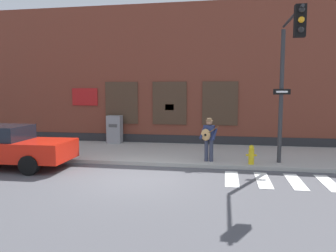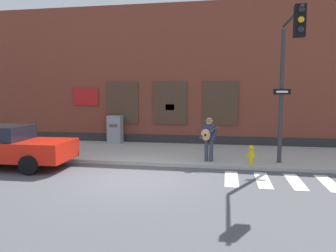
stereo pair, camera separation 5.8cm
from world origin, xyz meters
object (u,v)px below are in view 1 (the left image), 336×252
(red_car, at_px, (6,147))
(busker, at_px, (208,137))
(utility_box, at_px, (115,129))
(traffic_light, at_px, (288,65))
(fire_hydrant, at_px, (251,155))

(red_car, xyz_separation_m, busker, (7.15, 1.68, 0.29))
(utility_box, bearing_deg, traffic_light, -31.10)
(busker, height_order, fire_hydrant, busker)
(fire_hydrant, bearing_deg, utility_box, 149.05)
(fire_hydrant, bearing_deg, traffic_light, -32.04)
(red_car, distance_m, utility_box, 5.80)
(red_car, bearing_deg, traffic_light, 4.82)
(busker, xyz_separation_m, traffic_light, (2.59, -0.86, 2.54))
(red_car, relative_size, utility_box, 3.34)
(red_car, bearing_deg, utility_box, 67.50)
(fire_hydrant, bearing_deg, busker, 172.10)
(traffic_light, relative_size, utility_box, 3.58)
(red_car, distance_m, busker, 7.35)
(traffic_light, height_order, fire_hydrant, traffic_light)
(busker, bearing_deg, fire_hydrant, -7.90)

